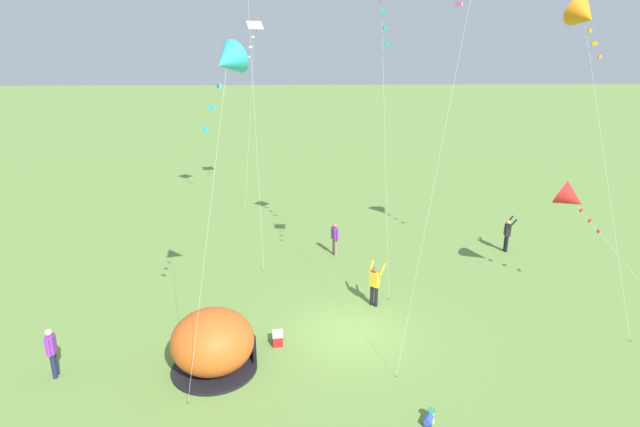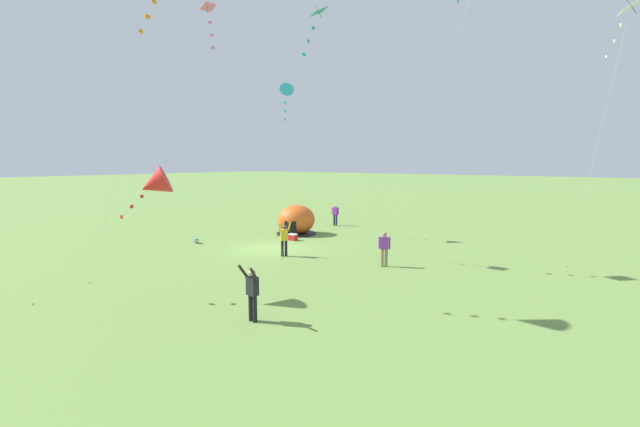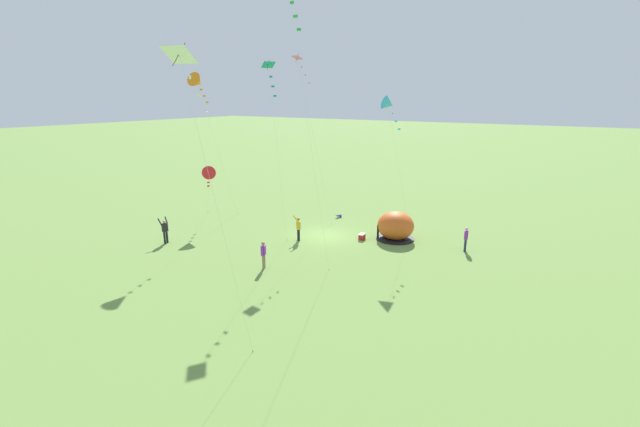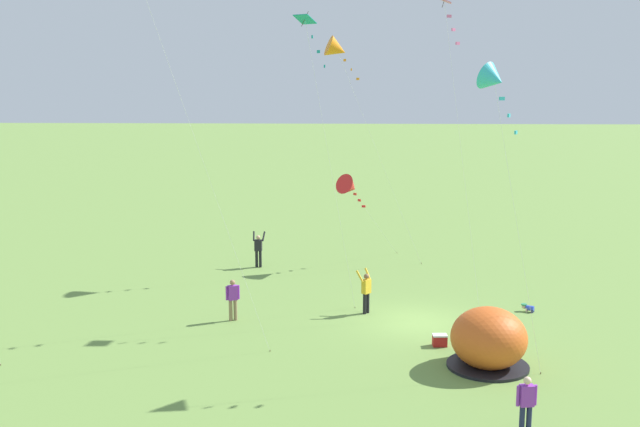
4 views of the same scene
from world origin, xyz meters
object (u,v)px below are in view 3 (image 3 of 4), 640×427
at_px(kite_pink, 301,68).
at_px(kite_cyan, 389,104).
at_px(person_watching_sky, 466,238).
at_px(kite_teal, 270,75).
at_px(popup_tent, 395,226).
at_px(kite_white, 184,68).
at_px(person_strolling, 263,254).
at_px(kite_red, 209,174).
at_px(kite_orange, 197,82).
at_px(person_flying_kite, 298,228).
at_px(kite_green, 290,0).
at_px(cooler_box, 362,237).
at_px(person_far_back, 165,230).
at_px(toddler_crawling, 339,216).

relative_size(kite_pink, kite_cyan, 1.29).
distance_m(person_watching_sky, kite_teal, 16.85).
bearing_deg(kite_cyan, kite_teal, 50.80).
bearing_deg(popup_tent, kite_cyan, -0.57).
distance_m(popup_tent, kite_white, 21.06).
relative_size(person_strolling, kite_white, 0.14).
height_order(kite_white, kite_teal, kite_teal).
distance_m(kite_red, kite_teal, 10.78).
distance_m(person_watching_sky, person_strolling, 13.77).
bearing_deg(kite_red, kite_orange, 109.25).
relative_size(person_flying_kite, kite_green, 0.12).
bearing_deg(person_flying_kite, kite_cyan, -140.53).
bearing_deg(person_strolling, cooler_box, -108.21).
bearing_deg(kite_orange, kite_pink, -141.34).
relative_size(person_far_back, kite_teal, 0.15).
distance_m(cooler_box, person_strolling, 8.60).
bearing_deg(person_watching_sky, kite_teal, 30.26).
height_order(person_strolling, kite_orange, kite_orange).
height_order(person_watching_sky, kite_orange, kite_orange).
height_order(kite_pink, kite_cyan, kite_pink).
height_order(toddler_crawling, person_flying_kite, person_flying_kite).
bearing_deg(kite_pink, kite_white, 112.96).
height_order(kite_teal, kite_orange, kite_teal).
bearing_deg(person_strolling, person_far_back, 0.47).
height_order(toddler_crawling, person_watching_sky, person_watching_sky).
bearing_deg(toddler_crawling, kite_pink, 68.80).
xyz_separation_m(person_strolling, kite_cyan, (-3.76, -9.56, 8.79)).
distance_m(popup_tent, person_watching_sky, 5.08).
distance_m(person_flying_kite, kite_white, 18.47).
height_order(person_flying_kite, kite_white, kite_white).
xyz_separation_m(cooler_box, kite_green, (-1.49, 10.70, 14.07)).
height_order(kite_red, kite_teal, kite_teal).
distance_m(person_watching_sky, kite_red, 20.01).
relative_size(cooler_box, kite_red, 0.11).
xyz_separation_m(popup_tent, cooler_box, (2.04, 1.41, -0.78)).
height_order(kite_red, kite_orange, kite_orange).
distance_m(toddler_crawling, person_watching_sky, 11.85).
height_order(person_watching_sky, person_far_back, person_far_back).
xyz_separation_m(person_flying_kite, person_strolling, (-1.20, 5.47, -0.03)).
relative_size(person_far_back, kite_white, 0.16).
height_order(person_watching_sky, kite_green, kite_green).
distance_m(person_far_back, kite_teal, 13.34).
xyz_separation_m(person_flying_kite, kite_pink, (1.91, -3.34, 11.29)).
distance_m(kite_white, kite_pink, 19.26).
relative_size(person_strolling, kite_teal, 0.14).
bearing_deg(kite_orange, kite_green, 153.53).
distance_m(popup_tent, kite_orange, 18.07).
bearing_deg(person_far_back, kite_cyan, -143.02).
bearing_deg(kite_red, kite_white, 135.19).
distance_m(person_far_back, kite_green, 18.90).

